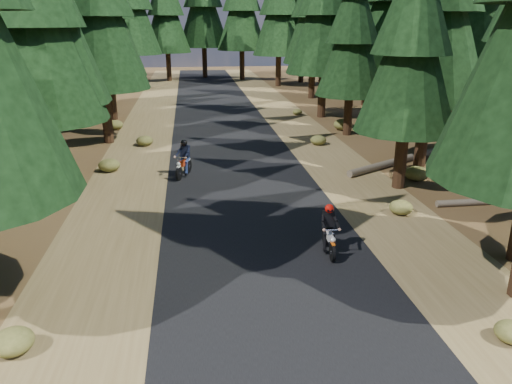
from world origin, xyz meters
TOP-DOWN VIEW (x-y plane):
  - ground at (0.00, 0.00)m, footprint 120.00×120.00m
  - road at (0.00, 5.00)m, footprint 6.00×100.00m
  - shoulder_l at (-4.60, 5.00)m, footprint 3.20×100.00m
  - shoulder_r at (4.60, 5.00)m, footprint 3.20×100.00m
  - log_near at (7.20, 7.59)m, footprint 5.48×3.51m
  - log_far at (8.31, 2.21)m, footprint 3.58×0.26m
  - understory_shrubs at (1.93, 7.33)m, footprint 14.60×31.19m
  - rider_lead at (1.75, -0.88)m, footprint 0.59×1.61m
  - rider_follow at (-2.32, 7.06)m, footprint 1.09×1.81m

SIDE VIEW (x-z plane):
  - ground at x=0.00m, z-range 0.00..0.00m
  - shoulder_l at x=-4.60m, z-range 0.00..0.01m
  - shoulder_r at x=4.60m, z-range 0.00..0.01m
  - road at x=0.00m, z-range 0.00..0.01m
  - log_far at x=8.31m, z-range 0.00..0.24m
  - log_near at x=7.20m, z-range 0.00..0.32m
  - understory_shrubs at x=1.93m, z-range -0.06..0.61m
  - rider_lead at x=1.75m, z-range -0.23..1.18m
  - rider_follow at x=-2.32m, z-range -0.25..1.29m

